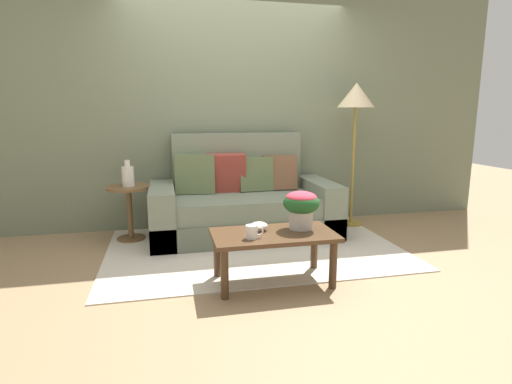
% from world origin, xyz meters
% --- Properties ---
extents(ground_plane, '(14.00, 14.00, 0.00)m').
position_xyz_m(ground_plane, '(0.00, 0.00, 0.00)').
color(ground_plane, '#997A56').
extents(wall_back, '(6.40, 0.12, 2.99)m').
position_xyz_m(wall_back, '(0.00, 1.12, 1.50)').
color(wall_back, slate).
rests_on(wall_back, ground).
extents(area_rug, '(2.77, 1.82, 0.01)m').
position_xyz_m(area_rug, '(0.00, 0.11, 0.01)').
color(area_rug, beige).
rests_on(area_rug, ground).
extents(couch, '(1.94, 0.93, 1.07)m').
position_xyz_m(couch, '(-0.01, 0.63, 0.33)').
color(couch, '#626B59').
rests_on(couch, ground).
extents(coffee_table, '(0.94, 0.51, 0.40)m').
position_xyz_m(coffee_table, '(-0.03, -0.70, 0.33)').
color(coffee_table, '#442D1B').
rests_on(coffee_table, ground).
extents(side_table, '(0.44, 0.44, 0.57)m').
position_xyz_m(side_table, '(-1.18, 0.67, 0.39)').
color(side_table, brown).
rests_on(side_table, ground).
extents(floor_lamp, '(0.41, 0.41, 1.63)m').
position_xyz_m(floor_lamp, '(1.30, 0.70, 1.40)').
color(floor_lamp, olive).
rests_on(floor_lamp, ground).
extents(potted_plant, '(0.28, 0.28, 0.30)m').
position_xyz_m(potted_plant, '(0.21, -0.63, 0.59)').
color(potted_plant, '#B7B2A8').
rests_on(potted_plant, coffee_table).
extents(coffee_mug, '(0.13, 0.09, 0.10)m').
position_xyz_m(coffee_mug, '(-0.21, -0.79, 0.45)').
color(coffee_mug, white).
rests_on(coffee_mug, coffee_table).
extents(snack_bowl, '(0.14, 0.14, 0.07)m').
position_xyz_m(snack_bowl, '(-0.12, -0.61, 0.44)').
color(snack_bowl, silver).
rests_on(snack_bowl, coffee_table).
extents(table_vase, '(0.12, 0.12, 0.26)m').
position_xyz_m(table_vase, '(-1.18, 0.66, 0.68)').
color(table_vase, silver).
rests_on(table_vase, side_table).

